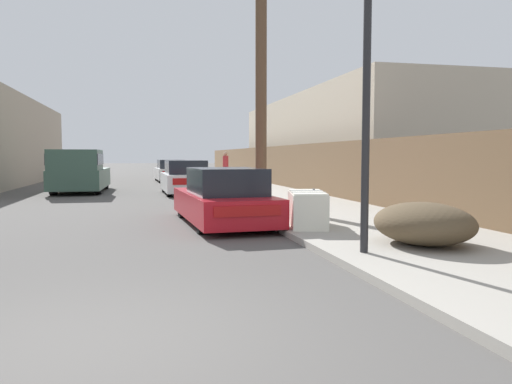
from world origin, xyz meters
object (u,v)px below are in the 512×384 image
object	(u,v)px
discarded_fridge	(307,209)
car_parked_far	(170,171)
street_lamp	(367,80)
brush_pile	(424,223)
pedestrian	(226,166)
car_parked_mid	(185,178)
pickup_truck	(79,172)
utility_pole	(261,74)
parked_sports_car_red	(223,199)

from	to	relation	value
discarded_fridge	car_parked_far	distance (m)	21.71
street_lamp	brush_pile	distance (m)	2.61
brush_pile	pedestrian	xyz separation A→B (m)	(0.41, 22.17, 0.54)
discarded_fridge	brush_pile	xyz separation A→B (m)	(1.18, -2.50, -0.01)
street_lamp	brush_pile	world-z (taller)	street_lamp
car_parked_mid	discarded_fridge	bearing A→B (deg)	-83.33
street_lamp	pedestrian	xyz separation A→B (m)	(1.68, 22.59, -1.70)
car_parked_far	brush_pile	world-z (taller)	car_parked_far
pickup_truck	utility_pole	bearing A→B (deg)	126.92
car_parked_far	pedestrian	world-z (taller)	pedestrian
parked_sports_car_red	brush_pile	world-z (taller)	parked_sports_car_red
utility_pole	discarded_fridge	bearing A→B (deg)	-90.88
discarded_fridge	car_parked_mid	size ratio (longest dim) A/B	0.42
car_parked_mid	street_lamp	bearing A→B (deg)	-85.35
brush_pile	pedestrian	bearing A→B (deg)	88.93
car_parked_far	brush_pile	size ratio (longest dim) A/B	2.38
utility_pole	street_lamp	size ratio (longest dim) A/B	1.69
pickup_truck	pedestrian	bearing A→B (deg)	-136.30
discarded_fridge	parked_sports_car_red	bearing A→B (deg)	147.96
brush_pile	pedestrian	world-z (taller)	pedestrian
car_parked_far	street_lamp	world-z (taller)	street_lamp
car_parked_mid	utility_pole	size ratio (longest dim) A/B	0.54
brush_pile	car_parked_far	bearing A→B (deg)	96.48
discarded_fridge	car_parked_mid	xyz separation A→B (m)	(-1.57, 11.01, 0.18)
pickup_truck	pedestrian	distance (m)	10.24
pickup_truck	car_parked_mid	bearing A→B (deg)	159.56
utility_pole	brush_pile	xyz separation A→B (m)	(1.11, -6.88, -3.49)
car_parked_mid	car_parked_far	bearing A→B (deg)	88.49
pickup_truck	pedestrian	size ratio (longest dim) A/B	3.15
discarded_fridge	car_parked_far	size ratio (longest dim) A/B	0.38
parked_sports_car_red	car_parked_far	xyz separation A→B (m)	(-0.04, 20.13, 0.05)
discarded_fridge	pedestrian	bearing A→B (deg)	98.23
parked_sports_car_red	pedestrian	size ratio (longest dim) A/B	2.65
car_parked_far	utility_pole	size ratio (longest dim) A/B	0.61
discarded_fridge	street_lamp	distance (m)	3.67
car_parked_mid	pedestrian	distance (m)	9.22
parked_sports_car_red	pedestrian	bearing A→B (deg)	76.93
car_parked_mid	brush_pile	size ratio (longest dim) A/B	2.14
brush_pile	car_parked_mid	bearing A→B (deg)	101.51
parked_sports_car_red	pickup_truck	bearing A→B (deg)	108.21
pickup_truck	pedestrian	xyz separation A→B (m)	(7.55, 6.92, 0.09)
discarded_fridge	car_parked_mid	distance (m)	11.13
discarded_fridge	pickup_truck	distance (m)	14.08
parked_sports_car_red	brush_pile	xyz separation A→B (m)	(2.70, -4.02, -0.12)
pickup_truck	street_lamp	world-z (taller)	street_lamp
parked_sports_car_red	car_parked_mid	world-z (taller)	car_parked_mid
car_parked_mid	pickup_truck	bearing A→B (deg)	156.89
street_lamp	pickup_truck	bearing A→B (deg)	110.55
car_parked_mid	utility_pole	distance (m)	7.60
car_parked_far	pickup_truck	xyz separation A→B (m)	(-4.39, -8.89, 0.28)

